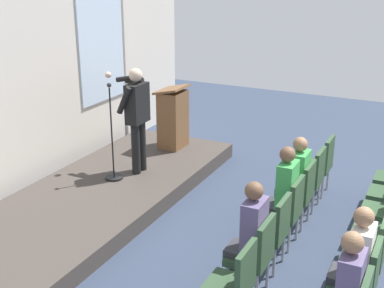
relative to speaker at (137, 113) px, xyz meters
name	(u,v)px	position (x,y,z in m)	size (l,w,h in m)	color
rear_partition	(28,74)	(-0.73, 1.50, 0.63)	(9.45, 0.14, 3.71)	silver
stage_platform	(104,194)	(-0.76, 0.17, -1.12)	(5.37, 2.08, 0.26)	#3F3833
speaker	(137,113)	(0.00, 0.00, 0.00)	(0.51, 0.69, 1.71)	black
mic_stand	(113,159)	(-0.44, 0.18, -0.66)	(0.28, 0.28, 1.56)	black
lectern	(173,118)	(1.30, 0.06, -0.44)	(0.60, 0.48, 1.16)	brown
chair_r0_c0	(235,281)	(-2.56, -2.74, -0.72)	(0.46, 0.44, 0.94)	#99999E
chair_r0_c1	(256,252)	(-1.96, -2.74, -0.72)	(0.46, 0.44, 0.94)	#99999E
audience_r0_c1	(249,233)	(-1.96, -2.66, -0.50)	(0.36, 0.39, 1.36)	#2D2D33
chair_r0_c2	(273,228)	(-1.36, -2.74, -0.72)	(0.46, 0.44, 0.94)	#99999E
chair_r0_c3	(288,208)	(-0.76, -2.74, -0.72)	(0.46, 0.44, 0.94)	#99999E
audience_r0_c3	(283,191)	(-0.76, -2.66, -0.50)	(0.36, 0.39, 1.36)	#2D2D33
chair_r0_c4	(300,190)	(-0.16, -2.74, -0.72)	(0.46, 0.44, 0.94)	#99999E
audience_r0_c4	(295,177)	(-0.16, -2.66, -0.53)	(0.36, 0.39, 1.30)	#2D2D33
chair_r0_c5	(311,175)	(0.45, -2.74, -0.72)	(0.46, 0.44, 0.94)	#99999E
chair_r0_c6	(321,162)	(1.05, -2.74, -0.72)	(0.46, 0.44, 0.94)	#99999E
chair_r1_c1	(361,279)	(-1.96, -3.86, -0.72)	(0.46, 0.44, 0.94)	#99999E
audience_r1_c1	(355,260)	(-1.96, -3.78, -0.52)	(0.36, 0.39, 1.32)	#2D2D33
chair_r1_c2	(371,251)	(-1.36, -3.86, -0.72)	(0.46, 0.44, 0.94)	#99999E
chair_r1_c3	(379,227)	(-0.76, -3.86, -0.72)	(0.46, 0.44, 0.94)	#99999E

